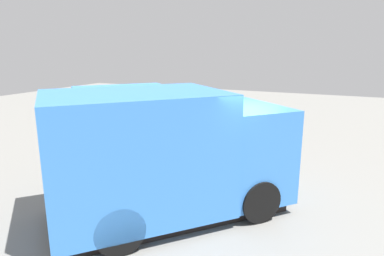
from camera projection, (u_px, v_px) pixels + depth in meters
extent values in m
plane|color=gray|center=(211.00, 201.00, 7.37)|extent=(40.00, 40.00, 0.00)
cube|color=#3A82DE|center=(137.00, 152.00, 6.29)|extent=(3.90, 3.83, 2.28)
cube|color=#3A82DE|center=(241.00, 148.00, 7.21)|extent=(2.47, 2.53, 1.90)
cube|color=black|center=(268.00, 130.00, 7.39)|extent=(1.23, 1.36, 0.72)
cube|color=black|center=(124.00, 132.00, 7.27)|extent=(1.33, 1.20, 0.80)
cube|color=#3C86E7|center=(119.00, 86.00, 7.31)|extent=(1.84, 1.74, 0.03)
cube|color=black|center=(172.00, 207.00, 6.84)|extent=(4.46, 4.26, 0.23)
cylinder|color=black|center=(259.00, 201.00, 6.41)|extent=(0.77, 0.72, 0.84)
cylinder|color=black|center=(212.00, 168.00, 8.23)|extent=(0.77, 0.72, 0.84)
cylinder|color=black|center=(119.00, 230.00, 5.38)|extent=(0.77, 0.72, 0.84)
cylinder|color=black|center=(101.00, 185.00, 7.20)|extent=(0.77, 0.72, 0.84)
ellipsoid|color=#6A5B4C|center=(260.00, 155.00, 10.37)|extent=(0.65, 0.60, 0.11)
cube|color=#6A5B4C|center=(253.00, 156.00, 10.30)|extent=(0.38, 0.24, 0.11)
cube|color=#6A5B4C|center=(259.00, 157.00, 10.16)|extent=(0.38, 0.24, 0.11)
cube|color=#373A36|center=(260.00, 146.00, 10.30)|extent=(0.40, 0.33, 0.49)
sphere|color=#A77453|center=(261.00, 135.00, 10.22)|extent=(0.22, 0.22, 0.22)
sphere|color=#532D0F|center=(261.00, 134.00, 10.21)|extent=(0.22, 0.22, 0.22)
cube|color=#373A36|center=(255.00, 144.00, 10.26)|extent=(0.35, 0.21, 0.26)
cube|color=#373A36|center=(260.00, 146.00, 10.12)|extent=(0.35, 0.21, 0.26)
cylinder|color=tan|center=(254.00, 148.00, 10.09)|extent=(0.39, 0.19, 0.08)
cube|color=orange|center=(254.00, 148.00, 10.09)|extent=(0.32, 0.14, 0.02)
cylinder|color=#58584D|center=(152.00, 136.00, 12.35)|extent=(0.58, 0.58, 0.29)
torus|color=#555849|center=(152.00, 132.00, 12.32)|extent=(0.60, 0.60, 0.04)
ellipsoid|color=#2B5F22|center=(152.00, 126.00, 12.27)|extent=(0.58, 0.58, 0.50)
sphere|color=#ECE657|center=(151.00, 124.00, 12.03)|extent=(0.06, 0.06, 0.06)
sphere|color=yellow|center=(157.00, 122.00, 12.26)|extent=(0.09, 0.09, 0.09)
sphere|color=yellow|center=(157.00, 124.00, 12.44)|extent=(0.05, 0.05, 0.05)
sphere|color=yellow|center=(150.00, 123.00, 12.45)|extent=(0.06, 0.06, 0.06)
cylinder|color=gray|center=(171.00, 142.00, 11.37)|extent=(0.43, 0.43, 0.35)
torus|color=gray|center=(171.00, 138.00, 11.34)|extent=(0.45, 0.45, 0.04)
ellipsoid|color=#488F48|center=(171.00, 132.00, 11.29)|extent=(0.46, 0.46, 0.39)
sphere|color=#E4E547|center=(175.00, 129.00, 11.36)|extent=(0.08, 0.08, 0.08)
sphere|color=#E7E149|center=(175.00, 129.00, 11.33)|extent=(0.08, 0.08, 0.08)
sphere|color=#D9DF52|center=(175.00, 130.00, 11.22)|extent=(0.08, 0.08, 0.08)
sphere|color=yellow|center=(172.00, 129.00, 11.43)|extent=(0.05, 0.05, 0.05)
sphere|color=yellow|center=(172.00, 129.00, 11.45)|extent=(0.06, 0.06, 0.06)
sphere|color=#E0E245|center=(176.00, 131.00, 11.33)|extent=(0.09, 0.09, 0.09)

